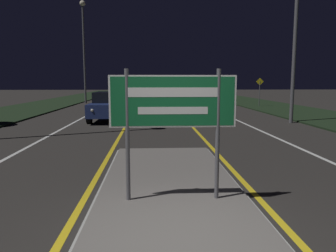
{
  "coord_description": "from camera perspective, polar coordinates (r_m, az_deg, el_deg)",
  "views": [
    {
      "loc": [
        -0.35,
        -3.59,
        2.02
      ],
      "look_at": [
        0.0,
        3.11,
        1.11
      ],
      "focal_mm": 35.0,
      "sensor_mm": 36.0,
      "label": 1
    }
  ],
  "objects": [
    {
      "name": "median_island",
      "position": [
        5.58,
        0.83,
        -13.11
      ],
      "size": [
        2.66,
        8.47,
        0.1
      ],
      "color": "#999993",
      "rests_on": "ground_plane"
    },
    {
      "name": "verge_left",
      "position": [
        25.38,
        -24.14,
        2.57
      ],
      "size": [
        5.0,
        100.0,
        0.08
      ],
      "color": "black",
      "rests_on": "ground_plane"
    },
    {
      "name": "verge_right",
      "position": [
        25.64,
        19.63,
        2.84
      ],
      "size": [
        5.0,
        100.0,
        0.08
      ],
      "color": "black",
      "rests_on": "ground_plane"
    },
    {
      "name": "centre_line_yellow_left",
      "position": [
        28.69,
        -5.34,
        3.65
      ],
      "size": [
        0.12,
        70.0,
        0.01
      ],
      "color": "gold",
      "rests_on": "ground_plane"
    },
    {
      "name": "centre_line_yellow_right",
      "position": [
        28.73,
        0.74,
        3.69
      ],
      "size": [
        0.12,
        70.0,
        0.01
      ],
      "color": "gold",
      "rests_on": "ground_plane"
    },
    {
      "name": "lane_line_white_left",
      "position": [
        28.92,
        -10.66,
        3.59
      ],
      "size": [
        0.12,
        70.0,
        0.01
      ],
      "color": "silver",
      "rests_on": "ground_plane"
    },
    {
      "name": "lane_line_white_right",
      "position": [
        29.02,
        6.04,
        3.69
      ],
      "size": [
        0.12,
        70.0,
        0.01
      ],
      "color": "silver",
      "rests_on": "ground_plane"
    },
    {
      "name": "edge_line_white_left",
      "position": [
        29.47,
        -16.46,
        3.48
      ],
      "size": [
        0.1,
        70.0,
        0.01
      ],
      "color": "silver",
      "rests_on": "ground_plane"
    },
    {
      "name": "edge_line_white_right",
      "position": [
        29.64,
        11.79,
        3.65
      ],
      "size": [
        0.1,
        70.0,
        0.01
      ],
      "color": "silver",
      "rests_on": "ground_plane"
    },
    {
      "name": "highway_sign",
      "position": [
        5.22,
        0.86,
        3.17
      ],
      "size": [
        2.03,
        0.07,
        2.13
      ],
      "color": "#56565B",
      "rests_on": "median_island"
    },
    {
      "name": "streetlight_left_far",
      "position": [
        32.07,
        -14.48,
        14.47
      ],
      "size": [
        0.51,
        0.51,
        9.33
      ],
      "color": "#56565B",
      "rests_on": "ground_plane"
    },
    {
      "name": "car_receding_0",
      "position": [
        18.39,
        5.77,
        3.92
      ],
      "size": [
        2.03,
        4.52,
        1.55
      ],
      "color": "maroon",
      "rests_on": "ground_plane"
    },
    {
      "name": "car_receding_1",
      "position": [
        31.11,
        7.93,
        5.42
      ],
      "size": [
        1.88,
        4.8,
        1.55
      ],
      "color": "navy",
      "rests_on": "ground_plane"
    },
    {
      "name": "car_approaching_0",
      "position": [
        17.52,
        -10.09,
        3.51
      ],
      "size": [
        1.89,
        4.31,
        1.49
      ],
      "color": "navy",
      "rests_on": "ground_plane"
    },
    {
      "name": "warning_sign",
      "position": [
        27.24,
        15.67,
        6.2
      ],
      "size": [
        0.6,
        0.06,
        2.25
      ],
      "color": "#56565B",
      "rests_on": "verge_right"
    }
  ]
}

